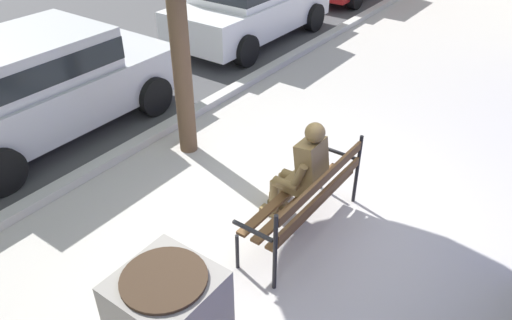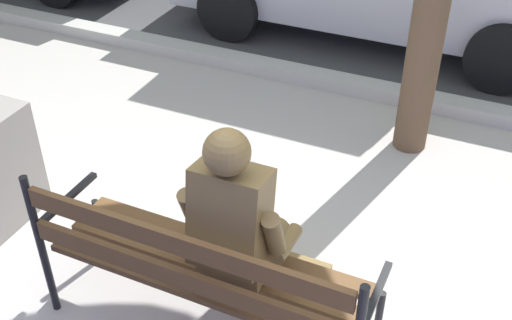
# 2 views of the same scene
# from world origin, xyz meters

# --- Properties ---
(curb_stone) EXTENTS (60.00, 0.20, 0.12)m
(curb_stone) POSITION_xyz_m (0.00, 2.90, 0.06)
(curb_stone) COLOR #B2AFA8
(curb_stone) RESTS_ON ground
(park_bench) EXTENTS (1.81, 0.55, 0.95)m
(park_bench) POSITION_xyz_m (-0.22, -0.10, 0.54)
(park_bench) COLOR brown
(park_bench) RESTS_ON ground
(bronze_statue_seated) EXTENTS (0.63, 0.76, 1.37)m
(bronze_statue_seated) POSITION_xyz_m (-0.05, 0.12, 0.67)
(bronze_statue_seated) COLOR brown
(bronze_statue_seated) RESTS_ON ground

